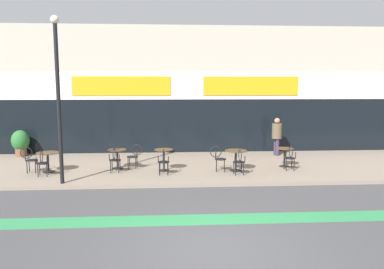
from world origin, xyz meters
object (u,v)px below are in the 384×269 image
(planter_pot, at_px, (20,142))
(cafe_chair_1_side, at_px, (135,155))
(bistro_table_2, at_px, (164,156))
(cafe_chair_3_side, at_px, (218,157))
(cafe_chair_0_side, at_px, (30,158))
(lamp_post, at_px, (58,88))
(pedestrian_near_end, at_px, (277,133))
(bistro_table_1, at_px, (117,155))
(bistro_table_4, at_px, (285,154))
(cafe_chair_3_near, at_px, (239,160))
(cafe_chair_2_near, at_px, (163,160))
(cafe_chair_4_near, at_px, (290,156))
(bistro_table_3, at_px, (236,156))
(cafe_chair_1_near, at_px, (115,158))
(bistro_table_0, at_px, (48,158))
(cafe_chair_0_near, at_px, (42,161))

(planter_pot, bearing_deg, cafe_chair_1_side, -28.10)
(bistro_table_2, distance_m, cafe_chair_3_side, 1.94)
(cafe_chair_0_side, distance_m, planter_pot, 3.45)
(lamp_post, relative_size, pedestrian_near_end, 3.12)
(bistro_table_1, bearing_deg, pedestrian_near_end, 18.61)
(bistro_table_1, distance_m, bistro_table_4, 6.21)
(cafe_chair_3_near, distance_m, cafe_chair_3_side, 0.89)
(cafe_chair_2_near, distance_m, cafe_chair_4_near, 4.53)
(bistro_table_3, bearing_deg, bistro_table_2, 176.16)
(cafe_chair_3_side, bearing_deg, bistro_table_3, 7.37)
(cafe_chair_1_near, height_order, cafe_chair_3_side, same)
(bistro_table_1, height_order, cafe_chair_3_near, cafe_chair_3_near)
(bistro_table_2, xyz_separation_m, bistro_table_4, (4.51, 0.41, -0.05))
(cafe_chair_0_side, relative_size, cafe_chair_1_side, 1.00)
(cafe_chair_1_side, height_order, pedestrian_near_end, pedestrian_near_end)
(bistro_table_0, xyz_separation_m, pedestrian_near_end, (8.91, 2.59, 0.46))
(cafe_chair_0_side, relative_size, cafe_chair_3_near, 1.00)
(planter_pot, distance_m, pedestrian_near_end, 11.04)
(cafe_chair_0_side, distance_m, cafe_chair_4_near, 9.19)
(cafe_chair_0_near, relative_size, cafe_chair_4_near, 1.00)
(bistro_table_4, height_order, pedestrian_near_end, pedestrian_near_end)
(bistro_table_2, relative_size, lamp_post, 0.15)
(cafe_chair_1_near, relative_size, cafe_chair_2_near, 1.00)
(bistro_table_2, xyz_separation_m, cafe_chair_0_side, (-4.68, 0.05, -0.03))
(bistro_table_4, bearing_deg, cafe_chair_0_near, -173.50)
(planter_pot, bearing_deg, pedestrian_near_end, -2.65)
(cafe_chair_0_near, height_order, planter_pot, planter_pot)
(bistro_table_4, height_order, cafe_chair_3_side, cafe_chair_3_side)
(cafe_chair_3_side, relative_size, pedestrian_near_end, 0.55)
(cafe_chair_0_near, relative_size, pedestrian_near_end, 0.55)
(bistro_table_3, height_order, cafe_chair_3_near, cafe_chair_3_near)
(cafe_chair_1_near, bearing_deg, cafe_chair_3_near, -95.88)
(bistro_table_0, relative_size, cafe_chair_3_near, 0.87)
(bistro_table_4, xyz_separation_m, cafe_chair_1_side, (-5.58, 0.03, 0.02))
(cafe_chair_0_near, relative_size, cafe_chair_1_side, 1.00)
(bistro_table_2, bearing_deg, cafe_chair_0_side, 179.39)
(cafe_chair_0_side, distance_m, lamp_post, 3.26)
(bistro_table_4, bearing_deg, bistro_table_1, 179.65)
(cafe_chair_2_near, bearing_deg, cafe_chair_3_side, -73.73)
(bistro_table_1, distance_m, lamp_post, 3.44)
(bistro_table_1, relative_size, cafe_chair_3_near, 0.79)
(cafe_chair_1_near, bearing_deg, pedestrian_near_end, -64.29)
(cafe_chair_2_near, height_order, cafe_chair_4_near, same)
(cafe_chair_2_near, bearing_deg, bistro_table_4, -74.34)
(cafe_chair_1_side, distance_m, pedestrian_near_end, 6.34)
(pedestrian_near_end, bearing_deg, bistro_table_4, 67.26)
(bistro_table_4, relative_size, cafe_chair_3_side, 0.78)
(planter_pot, bearing_deg, bistro_table_1, -31.26)
(cafe_chair_3_side, bearing_deg, bistro_table_0, -173.69)
(bistro_table_3, height_order, cafe_chair_4_near, cafe_chair_4_near)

